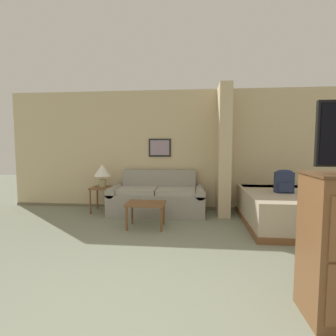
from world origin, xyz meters
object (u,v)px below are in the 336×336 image
at_px(coffee_table, 146,206).
at_px(table_lamp, 102,171).
at_px(backpack, 284,181).
at_px(bed, 287,209).
at_px(couch, 157,198).

relative_size(coffee_table, table_lamp, 1.36).
bearing_deg(table_lamp, backpack, -10.13).
relative_size(table_lamp, bed, 0.25).
relative_size(coffee_table, backpack, 1.63).
bearing_deg(couch, bed, -13.97).
xyz_separation_m(coffee_table, backpack, (2.37, 0.35, 0.42)).
bearing_deg(coffee_table, couch, 86.39).
bearing_deg(couch, table_lamp, 179.87).
bearing_deg(bed, coffee_table, -171.22).
xyz_separation_m(table_lamp, backpack, (3.48, -0.62, -0.07)).
distance_m(bed, backpack, 0.50).
relative_size(coffee_table, bed, 0.34).
xyz_separation_m(table_lamp, bed, (3.56, -0.60, -0.57)).
distance_m(couch, table_lamp, 1.29).
distance_m(table_lamp, backpack, 3.54).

